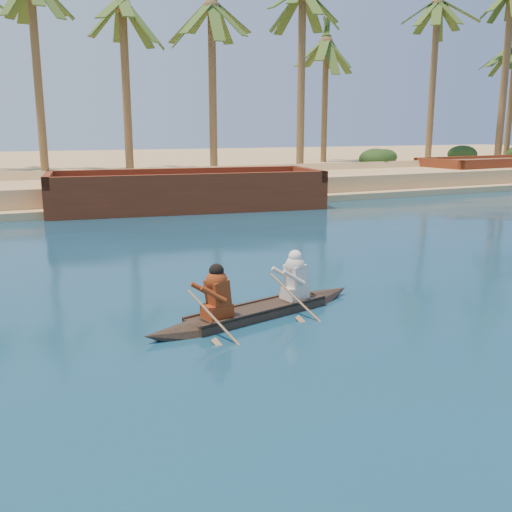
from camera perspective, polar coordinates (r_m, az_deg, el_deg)
name	(u,v)px	position (r m, az deg, el deg)	size (l,w,h in m)	color
sandy_embankment	(85,170)	(52.90, -16.71, 8.26)	(150.00, 51.00, 1.50)	tan
palm_grove	(106,68)	(41.26, -14.78, 17.70)	(110.00, 14.00, 16.00)	#35551E
shrub_cluster	(122,174)	(37.74, -13.22, 7.95)	(100.00, 6.00, 2.40)	#163312
canoe	(258,303)	(12.55, 0.19, -4.73)	(5.62, 2.01, 1.54)	#362A1D
barge_mid	(187,193)	(29.74, -6.93, 6.25)	(14.24, 6.49, 2.29)	maroon
barge_right	(500,172)	(48.49, 23.25, 7.75)	(13.98, 5.38, 2.29)	maroon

